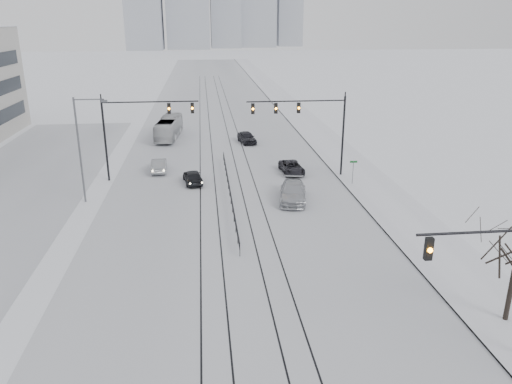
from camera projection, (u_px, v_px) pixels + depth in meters
name	position (u px, v px, depth m)	size (l,w,h in m)	color
road	(218.00, 128.00, 72.63)	(22.00, 260.00, 0.02)	silver
sidewalk_east	(309.00, 125.00, 73.97)	(5.00, 260.00, 0.16)	white
curb	(293.00, 126.00, 73.73)	(0.10, 260.00, 0.12)	gray
parking_strip	(16.00, 186.00, 47.13)	(14.00, 60.00, 0.03)	silver
tram_rails	(224.00, 165.00, 53.84)	(5.30, 180.00, 0.01)	black
traffic_mast_near	(509.00, 274.00, 21.50)	(6.10, 0.37, 7.00)	black
traffic_mast_ne	(310.00, 120.00, 48.08)	(9.60, 0.37, 8.00)	black
traffic_mast_nw	(136.00, 124.00, 47.40)	(9.10, 0.37, 8.00)	black
street_light_west	(82.00, 143.00, 41.52)	(2.73, 0.25, 9.00)	#595B60
median_fence	(230.00, 191.00, 44.28)	(0.06, 24.00, 1.00)	black
street_sign	(353.00, 169.00, 47.00)	(0.70, 0.06, 2.40)	#595B60
sedan_sb_inner	(193.00, 177.00, 47.74)	(1.58, 3.94, 1.34)	black
sedan_sb_outer	(159.00, 165.00, 51.51)	(1.46, 4.17, 1.38)	gray
sedan_nb_front	(292.00, 167.00, 50.98)	(2.02, 4.39, 1.22)	black
sedan_nb_right	(293.00, 192.00, 43.10)	(2.21, 5.43, 1.58)	#AFB2B7
sedan_nb_far	(247.00, 137.00, 63.45)	(1.70, 4.22, 1.44)	black
box_truck	(169.00, 128.00, 65.82)	(2.31, 9.88, 2.75)	silver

